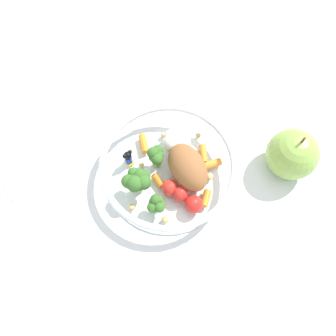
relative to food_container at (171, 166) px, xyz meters
The scene contains 4 objects.
ground_plane 0.03m from the food_container, 88.41° to the right, with size 2.40×2.40×0.00m, color white.
food_container is the anchor object (origin of this frame).
loose_apple 0.19m from the food_container, 74.82° to the left, with size 0.08×0.08×0.09m.
folded_napkin 0.22m from the food_container, 118.98° to the right, with size 0.11×0.15×0.01m, color white.
Camera 1 is at (0.20, -0.06, 0.51)m, focal length 35.85 mm.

